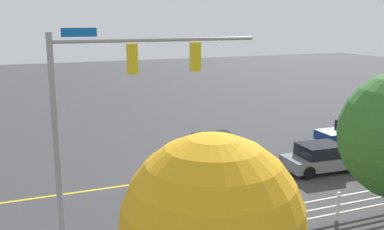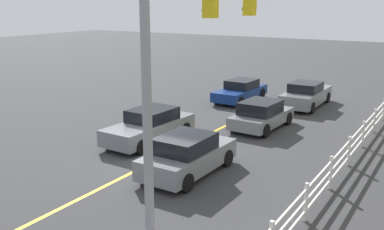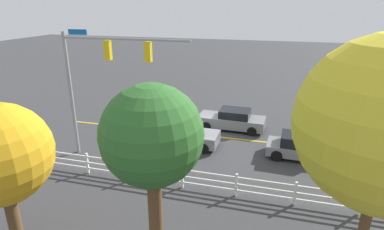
{
  "view_description": "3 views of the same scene",
  "coord_description": "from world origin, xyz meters",
  "px_view_note": "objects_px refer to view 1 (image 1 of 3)",
  "views": [
    {
      "loc": [
        7.83,
        18.75,
        7.48
      ],
      "look_at": [
        1.14,
        2.19,
        3.55
      ],
      "focal_mm": 41.31,
      "sensor_mm": 36.0,
      "label": 1
    },
    {
      "loc": [
        13.74,
        9.84,
        6.05
      ],
      "look_at": [
        1.5,
        2.33,
        2.4
      ],
      "focal_mm": 41.82,
      "sensor_mm": 36.0,
      "label": 2
    },
    {
      "loc": [
        -4.44,
        19.26,
        8.47
      ],
      "look_at": [
        0.17,
        2.75,
        2.4
      ],
      "focal_mm": 29.64,
      "sensor_mm": 36.0,
      "label": 3
    }
  ],
  "objects_px": {
    "car_1": "(211,149)",
    "tree_2": "(212,226)",
    "car_2": "(353,132)",
    "car_4": "(322,158)",
    "car_0": "(193,176)"
  },
  "relations": [
    {
      "from": "car_1",
      "to": "tree_2",
      "type": "xyz_separation_m",
      "value": [
        6.07,
        13.35,
        2.87
      ]
    },
    {
      "from": "car_2",
      "to": "car_4",
      "type": "distance_m",
      "value": 6.29
    },
    {
      "from": "car_1",
      "to": "car_4",
      "type": "xyz_separation_m",
      "value": [
        -4.51,
        3.39,
        -0.02
      ]
    },
    {
      "from": "car_2",
      "to": "tree_2",
      "type": "relative_size",
      "value": 0.83
    },
    {
      "from": "car_0",
      "to": "car_1",
      "type": "relative_size",
      "value": 0.88
    },
    {
      "from": "car_1",
      "to": "tree_2",
      "type": "relative_size",
      "value": 0.87
    },
    {
      "from": "car_0",
      "to": "tree_2",
      "type": "relative_size",
      "value": 0.77
    },
    {
      "from": "car_1",
      "to": "tree_2",
      "type": "distance_m",
      "value": 14.94
    },
    {
      "from": "car_1",
      "to": "car_2",
      "type": "relative_size",
      "value": 1.05
    },
    {
      "from": "car_4",
      "to": "tree_2",
      "type": "height_order",
      "value": "tree_2"
    },
    {
      "from": "car_0",
      "to": "tree_2",
      "type": "distance_m",
      "value": 10.88
    },
    {
      "from": "car_1",
      "to": "car_4",
      "type": "bearing_deg",
      "value": 145.33
    },
    {
      "from": "car_4",
      "to": "car_2",
      "type": "bearing_deg",
      "value": 37.54
    },
    {
      "from": "car_2",
      "to": "tree_2",
      "type": "bearing_deg",
      "value": 42.46
    },
    {
      "from": "car_0",
      "to": "car_1",
      "type": "xyz_separation_m",
      "value": [
        -2.45,
        -3.49,
        -0.02
      ]
    }
  ]
}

